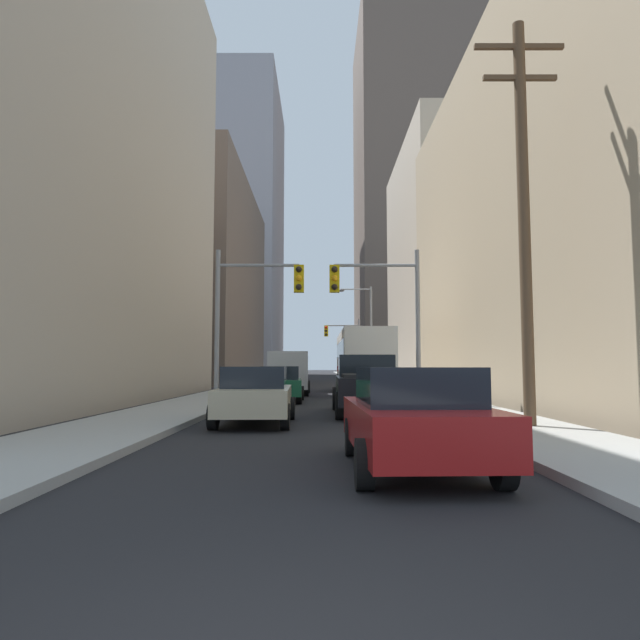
{
  "coord_description": "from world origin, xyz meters",
  "views": [
    {
      "loc": [
        0.09,
        -2.33,
        1.54
      ],
      "look_at": [
        0.0,
        21.79,
        3.52
      ],
      "focal_mm": 31.39,
      "sensor_mm": 36.0,
      "label": 1
    }
  ],
  "objects_px": {
    "sedan_red": "(417,418)",
    "traffic_signal_near_right": "(382,301)",
    "traffic_signal_far_right": "(346,340)",
    "city_bus": "(364,359)",
    "pickup_truck_black": "(370,385)",
    "cargo_van_silver": "(291,371)",
    "traffic_signal_near_left": "(257,301)",
    "sedan_beige": "(258,395)",
    "sedan_green": "(282,384)"
  },
  "relations": [
    {
      "from": "sedan_red",
      "to": "sedan_green",
      "type": "bearing_deg",
      "value": 101.34
    },
    {
      "from": "pickup_truck_black",
      "to": "traffic_signal_far_right",
      "type": "bearing_deg",
      "value": 88.77
    },
    {
      "from": "pickup_truck_black",
      "to": "sedan_green",
      "type": "bearing_deg",
      "value": 118.71
    },
    {
      "from": "traffic_signal_near_right",
      "to": "traffic_signal_far_right",
      "type": "xyz_separation_m",
      "value": [
        0.02,
        32.23,
        -0.0
      ]
    },
    {
      "from": "sedan_green",
      "to": "traffic_signal_near_right",
      "type": "distance_m",
      "value": 5.79
    },
    {
      "from": "cargo_van_silver",
      "to": "sedan_beige",
      "type": "height_order",
      "value": "cargo_van_silver"
    },
    {
      "from": "sedan_red",
      "to": "sedan_green",
      "type": "xyz_separation_m",
      "value": [
        -3.12,
        15.54,
        0.0
      ]
    },
    {
      "from": "sedan_red",
      "to": "traffic_signal_far_right",
      "type": "distance_m",
      "value": 45.23
    },
    {
      "from": "city_bus",
      "to": "sedan_green",
      "type": "xyz_separation_m",
      "value": [
        -4.09,
        -7.9,
        -1.16
      ]
    },
    {
      "from": "cargo_van_silver",
      "to": "sedan_red",
      "type": "xyz_separation_m",
      "value": [
        3.07,
        -21.72,
        -0.52
      ]
    },
    {
      "from": "sedan_red",
      "to": "pickup_truck_black",
      "type": "bearing_deg",
      "value": 89.27
    },
    {
      "from": "sedan_red",
      "to": "traffic_signal_near_right",
      "type": "relative_size",
      "value": 0.71
    },
    {
      "from": "city_bus",
      "to": "cargo_van_silver",
      "type": "height_order",
      "value": "city_bus"
    },
    {
      "from": "sedan_beige",
      "to": "sedan_green",
      "type": "xyz_separation_m",
      "value": [
        0.0,
        9.04,
        0.0
      ]
    },
    {
      "from": "cargo_van_silver",
      "to": "sedan_beige",
      "type": "bearing_deg",
      "value": -90.19
    },
    {
      "from": "pickup_truck_black",
      "to": "sedan_red",
      "type": "xyz_separation_m",
      "value": [
        -0.12,
        -9.62,
        -0.16
      ]
    },
    {
      "from": "sedan_red",
      "to": "traffic_signal_far_right",
      "type": "bearing_deg",
      "value": 88.88
    },
    {
      "from": "city_bus",
      "to": "sedan_beige",
      "type": "bearing_deg",
      "value": -103.58
    },
    {
      "from": "pickup_truck_black",
      "to": "sedan_red",
      "type": "bearing_deg",
      "value": -90.73
    },
    {
      "from": "sedan_red",
      "to": "traffic_signal_near_right",
      "type": "bearing_deg",
      "value": 86.14
    },
    {
      "from": "city_bus",
      "to": "traffic_signal_near_right",
      "type": "distance_m",
      "value": 10.77
    },
    {
      "from": "cargo_van_silver",
      "to": "sedan_red",
      "type": "height_order",
      "value": "cargo_van_silver"
    },
    {
      "from": "traffic_signal_near_left",
      "to": "pickup_truck_black",
      "type": "bearing_deg",
      "value": -38.85
    },
    {
      "from": "city_bus",
      "to": "sedan_red",
      "type": "relative_size",
      "value": 2.7
    },
    {
      "from": "pickup_truck_black",
      "to": "traffic_signal_near_right",
      "type": "xyz_separation_m",
      "value": [
        0.75,
        3.25,
        3.09
      ]
    },
    {
      "from": "traffic_signal_near_left",
      "to": "sedan_red",
      "type": "bearing_deg",
      "value": -73.1
    },
    {
      "from": "pickup_truck_black",
      "to": "city_bus",
      "type": "bearing_deg",
      "value": 86.47
    },
    {
      "from": "cargo_van_silver",
      "to": "traffic_signal_near_left",
      "type": "relative_size",
      "value": 0.88
    },
    {
      "from": "city_bus",
      "to": "cargo_van_silver",
      "type": "bearing_deg",
      "value": -157.04
    },
    {
      "from": "cargo_van_silver",
      "to": "traffic_signal_near_right",
      "type": "distance_m",
      "value": 10.06
    },
    {
      "from": "sedan_red",
      "to": "traffic_signal_far_right",
      "type": "relative_size",
      "value": 0.71
    },
    {
      "from": "pickup_truck_black",
      "to": "sedan_beige",
      "type": "bearing_deg",
      "value": -135.98
    },
    {
      "from": "city_bus",
      "to": "traffic_signal_near_right",
      "type": "height_order",
      "value": "traffic_signal_near_right"
    },
    {
      "from": "pickup_truck_black",
      "to": "traffic_signal_near_right",
      "type": "distance_m",
      "value": 4.55
    },
    {
      "from": "traffic_signal_near_left",
      "to": "traffic_signal_near_right",
      "type": "height_order",
      "value": "same"
    },
    {
      "from": "pickup_truck_black",
      "to": "traffic_signal_far_right",
      "type": "xyz_separation_m",
      "value": [
        0.76,
        35.48,
        3.09
      ]
    },
    {
      "from": "traffic_signal_near_left",
      "to": "traffic_signal_near_right",
      "type": "xyz_separation_m",
      "value": [
        4.78,
        0.0,
        0.0
      ]
    },
    {
      "from": "city_bus",
      "to": "sedan_beige",
      "type": "distance_m",
      "value": 17.47
    },
    {
      "from": "sedan_red",
      "to": "sedan_beige",
      "type": "distance_m",
      "value": 7.2
    },
    {
      "from": "city_bus",
      "to": "cargo_van_silver",
      "type": "xyz_separation_m",
      "value": [
        -4.04,
        -1.71,
        -0.64
      ]
    },
    {
      "from": "sedan_beige",
      "to": "traffic_signal_far_right",
      "type": "height_order",
      "value": "traffic_signal_far_right"
    },
    {
      "from": "traffic_signal_near_right",
      "to": "cargo_van_silver",
      "type": "bearing_deg",
      "value": 113.97
    },
    {
      "from": "cargo_van_silver",
      "to": "sedan_beige",
      "type": "relative_size",
      "value": 1.24
    },
    {
      "from": "pickup_truck_black",
      "to": "traffic_signal_near_left",
      "type": "distance_m",
      "value": 6.03
    },
    {
      "from": "sedan_red",
      "to": "sedan_beige",
      "type": "xyz_separation_m",
      "value": [
        -3.12,
        6.49,
        0.0
      ]
    },
    {
      "from": "cargo_van_silver",
      "to": "traffic_signal_far_right",
      "type": "height_order",
      "value": "traffic_signal_far_right"
    },
    {
      "from": "sedan_red",
      "to": "sedan_green",
      "type": "relative_size",
      "value": 1.0
    },
    {
      "from": "cargo_van_silver",
      "to": "traffic_signal_near_right",
      "type": "bearing_deg",
      "value": -66.03
    },
    {
      "from": "sedan_beige",
      "to": "traffic_signal_far_right",
      "type": "bearing_deg",
      "value": 84.08
    },
    {
      "from": "sedan_green",
      "to": "cargo_van_silver",
      "type": "bearing_deg",
      "value": 89.54
    }
  ]
}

